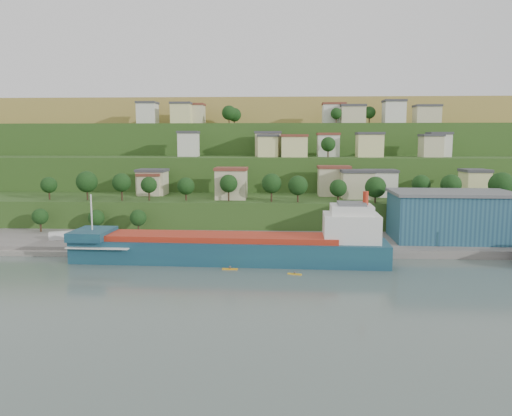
# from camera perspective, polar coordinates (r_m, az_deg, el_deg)

# --- Properties ---
(ground) EXTENTS (500.00, 500.00, 0.00)m
(ground) POSITION_cam_1_polar(r_m,az_deg,el_deg) (106.05, -0.33, -7.48)
(ground) COLOR #495850
(ground) RESTS_ON ground
(quay) EXTENTS (220.00, 26.00, 4.00)m
(quay) POSITION_cam_1_polar(r_m,az_deg,el_deg) (133.90, 8.95, -4.39)
(quay) COLOR slate
(quay) RESTS_ON ground
(pebble_beach) EXTENTS (40.00, 18.00, 2.40)m
(pebble_beach) POSITION_cam_1_polar(r_m,az_deg,el_deg) (141.01, -22.78, -4.29)
(pebble_beach) COLOR slate
(pebble_beach) RESTS_ON ground
(hillside) EXTENTS (360.00, 211.53, 96.00)m
(hillside) POSITION_cam_1_polar(r_m,az_deg,el_deg) (272.39, 1.65, 1.79)
(hillside) COLOR #284719
(hillside) RESTS_ON ground
(cargo_ship_near) EXTENTS (72.66, 14.17, 18.58)m
(cargo_ship_near) POSITION_cam_1_polar(r_m,az_deg,el_deg) (115.47, -1.93, -4.72)
(cargo_ship_near) COLOR #133049
(cargo_ship_near) RESTS_ON ground
(warehouse) EXTENTS (31.49, 19.82, 12.80)m
(warehouse) POSITION_cam_1_polar(r_m,az_deg,el_deg) (140.00, 21.40, -0.80)
(warehouse) COLOR navy
(warehouse) RESTS_ON quay
(caravan) EXTENTS (6.45, 4.58, 2.78)m
(caravan) POSITION_cam_1_polar(r_m,az_deg,el_deg) (141.53, -21.40, -3.11)
(caravan) COLOR silver
(caravan) RESTS_ON pebble_beach
(dinghy) EXTENTS (4.39, 2.30, 0.84)m
(dinghy) POSITION_cam_1_polar(r_m,az_deg,el_deg) (135.38, -18.74, -3.87)
(dinghy) COLOR silver
(dinghy) RESTS_ON pebble_beach
(kayak_orange) EXTENTS (3.37, 0.67, 0.84)m
(kayak_orange) POSITION_cam_1_polar(r_m,az_deg,el_deg) (109.22, -3.00, -6.91)
(kayak_orange) COLOR orange
(kayak_orange) RESTS_ON ground
(kayak_yellow) EXTENTS (2.99, 1.33, 0.74)m
(kayak_yellow) POSITION_cam_1_polar(r_m,az_deg,el_deg) (105.43, 4.44, -7.47)
(kayak_yellow) COLOR yellow
(kayak_yellow) RESTS_ON ground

